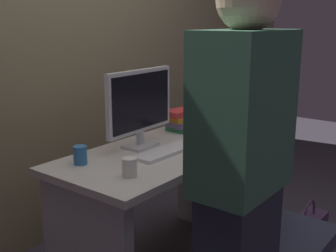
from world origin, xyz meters
TOP-DOWN VIEW (x-y plane):
  - wall_back at (0.00, 0.84)m, footprint 6.40×0.10m
  - desk at (0.00, 0.00)m, footprint 1.31×0.67m
  - office_chair at (-0.06, -0.71)m, footprint 0.52×0.52m
  - person_at_desk at (-0.50, -0.78)m, footprint 0.40×0.24m
  - monitor at (-0.02, 0.13)m, footprint 0.54×0.15m
  - keyboard at (-0.03, -0.06)m, footprint 0.43×0.14m
  - mouse at (0.27, -0.05)m, footprint 0.06×0.10m
  - cup_near_keyboard at (-0.42, -0.15)m, footprint 0.07×0.07m
  - cup_by_monitor at (-0.45, 0.18)m, footprint 0.07×0.07m
  - book_stack at (0.43, 0.17)m, footprint 0.22×0.18m
  - cell_phone at (0.45, -0.21)m, footprint 0.11×0.16m
  - handbag at (0.65, -0.67)m, footprint 0.34×0.14m

SIDE VIEW (x-z plane):
  - handbag at x=0.65m, z-range -0.05..0.33m
  - office_chair at x=-0.06m, z-range -0.04..0.90m
  - desk at x=0.00m, z-range 0.13..0.87m
  - cell_phone at x=0.45m, z-range 0.73..0.74m
  - keyboard at x=-0.03m, z-range 0.73..0.75m
  - mouse at x=0.27m, z-range 0.73..0.77m
  - cup_near_keyboard at x=-0.42m, z-range 0.73..0.82m
  - cup_by_monitor at x=-0.45m, z-range 0.73..0.83m
  - book_stack at x=0.43m, z-range 0.73..0.88m
  - person_at_desk at x=-0.50m, z-range 0.02..1.66m
  - monitor at x=-0.02m, z-range 0.76..1.22m
  - wall_back at x=0.00m, z-range 0.00..3.00m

